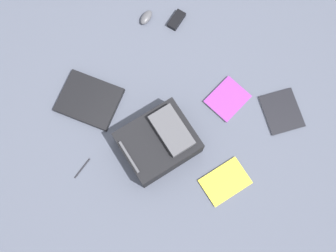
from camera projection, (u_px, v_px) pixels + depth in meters
name	position (u px, v px, depth m)	size (l,w,h in m)	color
ground_plane	(169.00, 131.00, 2.42)	(4.15, 4.15, 0.00)	#4C5160
backpack	(159.00, 142.00, 2.31)	(0.43, 0.47, 0.20)	black
laptop	(89.00, 100.00, 2.45)	(0.42, 0.38, 0.03)	black
book_blue	(225.00, 182.00, 2.33)	(0.24, 0.30, 0.02)	silver
book_comic	(282.00, 111.00, 2.44)	(0.32, 0.31, 0.01)	silver
book_manual	(228.00, 99.00, 2.46)	(0.20, 0.23, 0.02)	silver
computer_mouse	(146.00, 17.00, 2.58)	(0.06, 0.11, 0.04)	#4C4C51
power_brick	(176.00, 20.00, 2.58)	(0.06, 0.13, 0.03)	black
pen_black	(82.00, 168.00, 2.36)	(0.01, 0.01, 0.14)	black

